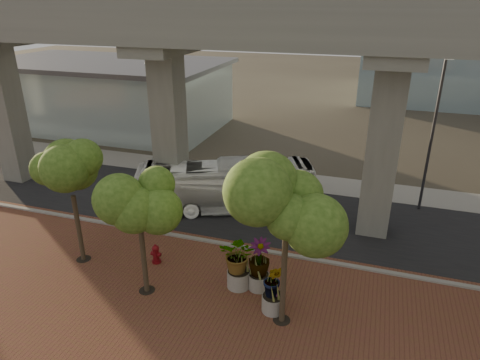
% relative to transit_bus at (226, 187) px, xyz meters
% --- Properties ---
extents(ground, '(160.00, 160.00, 0.00)m').
position_rel_transit_bus_xyz_m(ground, '(2.50, -1.98, -1.49)').
color(ground, '#3A332A').
rests_on(ground, ground).
extents(brick_plaza, '(70.00, 13.00, 0.06)m').
position_rel_transit_bus_xyz_m(brick_plaza, '(2.50, -9.98, -1.46)').
color(brick_plaza, brown).
rests_on(brick_plaza, ground).
extents(asphalt_road, '(90.00, 8.00, 0.04)m').
position_rel_transit_bus_xyz_m(asphalt_road, '(2.50, 0.02, -1.47)').
color(asphalt_road, black).
rests_on(asphalt_road, ground).
extents(curb_strip, '(70.00, 0.25, 0.16)m').
position_rel_transit_bus_xyz_m(curb_strip, '(2.50, -3.98, -1.41)').
color(curb_strip, gray).
rests_on(curb_strip, ground).
extents(far_sidewalk, '(90.00, 3.00, 0.06)m').
position_rel_transit_bus_xyz_m(far_sidewalk, '(2.50, 5.52, -1.46)').
color(far_sidewalk, gray).
rests_on(far_sidewalk, ground).
extents(transit_viaduct, '(72.00, 5.60, 12.40)m').
position_rel_transit_bus_xyz_m(transit_viaduct, '(2.50, 0.02, 5.80)').
color(transit_viaduct, gray).
rests_on(transit_viaduct, ground).
extents(station_pavilion, '(23.00, 13.00, 6.30)m').
position_rel_transit_bus_xyz_m(station_pavilion, '(-17.50, 14.02, 1.73)').
color(station_pavilion, '#ABC0C3').
rests_on(station_pavilion, ground).
extents(transit_bus, '(10.83, 6.44, 2.98)m').
position_rel_transit_bus_xyz_m(transit_bus, '(0.00, 0.00, 0.00)').
color(transit_bus, white).
rests_on(transit_bus, ground).
extents(fire_hydrant, '(0.49, 0.44, 0.99)m').
position_rel_transit_bus_xyz_m(fire_hydrant, '(-1.22, -6.50, -0.96)').
color(fire_hydrant, maroon).
rests_on(fire_hydrant, ground).
extents(planter_front, '(2.27, 2.27, 2.50)m').
position_rel_transit_bus_xyz_m(planter_front, '(3.13, -7.03, 0.09)').
color(planter_front, gray).
rests_on(planter_front, ground).
extents(planter_right, '(2.26, 2.26, 2.41)m').
position_rel_transit_bus_xyz_m(planter_right, '(4.00, -6.88, 0.03)').
color(planter_right, '#AAA399').
rests_on(planter_right, ground).
extents(planter_left, '(2.05, 2.05, 2.26)m').
position_rel_transit_bus_xyz_m(planter_left, '(4.96, -8.12, -0.06)').
color(planter_left, gray).
rests_on(planter_left, ground).
extents(street_tree_far_west, '(3.52, 3.52, 6.06)m').
position_rel_transit_bus_xyz_m(street_tree_far_west, '(-4.74, -7.37, 3.01)').
color(street_tree_far_west, '#4B3D2B').
rests_on(street_tree_far_west, ground).
extents(street_tree_near_west, '(3.16, 3.16, 5.70)m').
position_rel_transit_bus_xyz_m(street_tree_near_west, '(-0.58, -8.57, 2.81)').
color(street_tree_near_west, '#4B3D2B').
rests_on(street_tree_near_west, ground).
extents(street_tree_near_east, '(3.91, 3.91, 6.91)m').
position_rel_transit_bus_xyz_m(street_tree_near_east, '(5.44, -8.57, 3.68)').
color(street_tree_near_east, '#4B3D2B').
rests_on(street_tree_near_east, ground).
extents(streetlamp_west, '(0.39, 1.16, 7.97)m').
position_rel_transit_bus_xyz_m(streetlamp_west, '(-6.94, 4.97, 3.17)').
color(streetlamp_west, '#303135').
rests_on(streetlamp_west, ground).
extents(streetlamp_east, '(0.46, 1.34, 9.22)m').
position_rel_transit_bus_xyz_m(streetlamp_east, '(11.15, 3.47, 3.89)').
color(streetlamp_east, '#2F3034').
rests_on(streetlamp_east, ground).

